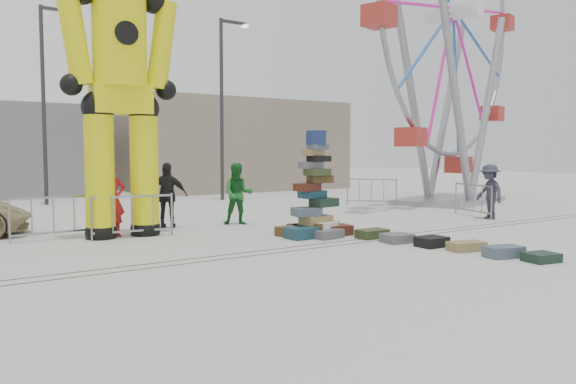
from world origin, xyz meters
TOP-DOWN VIEW (x-y plane):
  - ground at (0.00, 0.00)m, footprint 90.00×90.00m
  - track_line_near at (0.00, 0.60)m, footprint 40.00×0.04m
  - track_line_far at (0.00, 1.00)m, footprint 40.00×0.04m
  - building_right at (7.00, 20.00)m, footprint 12.00×8.00m
  - lamp_post_right at (3.09, 13.00)m, footprint 1.41×0.25m
  - lamp_post_left at (-3.91, 15.00)m, footprint 1.41×0.25m
  - suitcase_tower at (0.05, 2.16)m, footprint 1.89×1.69m
  - crash_test_dummy at (-4.11, 4.70)m, footprint 3.01×1.33m
  - ferris_wheel at (10.42, 6.46)m, footprint 11.93×4.38m
  - steamer_trunk at (0.17, 1.91)m, footprint 0.89×0.69m
  - row_case_0 at (1.00, 1.00)m, footprint 0.80×0.51m
  - row_case_1 at (1.03, 0.15)m, footprint 0.75×0.65m
  - row_case_2 at (1.26, -0.72)m, footprint 0.69×0.53m
  - row_case_3 at (1.49, -1.50)m, footprint 0.89×0.62m
  - row_case_4 at (1.50, -2.43)m, footprint 0.86×0.64m
  - row_case_5 at (1.71, -3.13)m, footprint 0.71×0.61m
  - barricade_dummy_b at (-5.69, 5.21)m, footprint 2.00×0.23m
  - barricade_dummy_c at (-3.98, 4.37)m, footprint 2.00×0.28m
  - barricade_wheel_front at (7.09, 2.68)m, footprint 0.70×1.94m
  - barricade_wheel_back at (6.79, 7.36)m, footprint 1.24×1.69m
  - pedestrian_red at (-4.34, 4.89)m, footprint 0.70×0.47m
  - pedestrian_green at (-0.52, 5.17)m, footprint 1.11×1.04m
  - pedestrian_black at (-2.55, 5.62)m, footprint 1.17×0.95m
  - pedestrian_grey at (6.85, 1.86)m, footprint 0.95×1.28m

SIDE VIEW (x-z plane):
  - ground at x=0.00m, z-range 0.00..0.00m
  - track_line_near at x=0.00m, z-range 0.00..0.01m
  - track_line_far at x=0.00m, z-range 0.00..0.01m
  - row_case_5 at x=1.71m, z-range 0.00..0.18m
  - row_case_3 at x=1.49m, z-range 0.00..0.20m
  - row_case_1 at x=1.03m, z-range 0.00..0.21m
  - row_case_0 at x=1.00m, z-range 0.00..0.22m
  - row_case_2 at x=1.26m, z-range 0.00..0.23m
  - row_case_4 at x=1.50m, z-range 0.00..0.24m
  - steamer_trunk at x=0.17m, z-range 0.00..0.37m
  - barricade_dummy_b at x=-5.69m, z-range 0.00..1.10m
  - barricade_dummy_c at x=-3.98m, z-range 0.00..1.10m
  - barricade_wheel_front at x=7.09m, z-range 0.00..1.10m
  - barricade_wheel_back at x=6.79m, z-range 0.00..1.10m
  - suitcase_tower at x=0.05m, z-range -0.60..2.11m
  - pedestrian_grey at x=6.85m, z-range 0.00..1.76m
  - pedestrian_green at x=-0.52m, z-range 0.00..1.83m
  - pedestrian_black at x=-2.55m, z-range 0.00..1.86m
  - pedestrian_red at x=-4.34m, z-range 0.00..1.88m
  - building_right at x=7.00m, z-range 0.00..5.00m
  - crash_test_dummy at x=-4.11m, z-range 0.21..7.79m
  - lamp_post_right at x=3.09m, z-range 0.48..8.48m
  - lamp_post_left at x=-3.91m, z-range 0.48..8.48m
  - ferris_wheel at x=10.42m, z-range -0.11..14.27m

